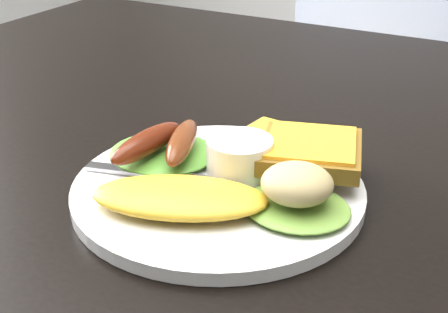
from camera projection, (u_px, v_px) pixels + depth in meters
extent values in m
cube|color=black|center=(311.00, 150.00, 0.63)|extent=(1.20, 0.80, 0.04)
cube|color=tan|center=(342.00, 106.00, 1.49)|extent=(0.44, 0.44, 0.05)
imported|color=navy|center=(290.00, 42.00, 1.12)|extent=(0.57, 0.45, 1.39)
cylinder|color=white|center=(218.00, 190.00, 0.51)|extent=(0.24, 0.24, 0.01)
ellipsoid|color=#4B922B|center=(163.00, 153.00, 0.55)|extent=(0.11, 0.11, 0.01)
ellipsoid|color=olive|center=(296.00, 207.00, 0.46)|extent=(0.09, 0.08, 0.01)
ellipsoid|color=yellow|center=(180.00, 197.00, 0.47)|extent=(0.15, 0.11, 0.02)
ellipsoid|color=brown|center=(147.00, 143.00, 0.53)|extent=(0.03, 0.09, 0.02)
ellipsoid|color=maroon|center=(182.00, 142.00, 0.53)|extent=(0.05, 0.09, 0.02)
cylinder|color=white|center=(240.00, 157.00, 0.51)|extent=(0.06, 0.06, 0.03)
cube|color=brown|center=(277.00, 152.00, 0.54)|extent=(0.10, 0.10, 0.01)
cube|color=brown|center=(311.00, 152.00, 0.51)|extent=(0.10, 0.10, 0.01)
ellipsoid|color=beige|center=(297.00, 184.00, 0.46)|extent=(0.07, 0.07, 0.03)
cube|color=#ADAFB7|center=(165.00, 175.00, 0.51)|extent=(0.14, 0.05, 0.00)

